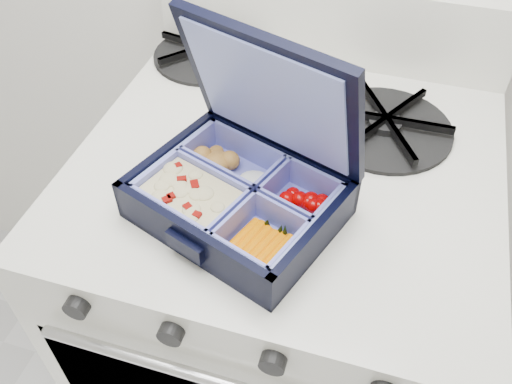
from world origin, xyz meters
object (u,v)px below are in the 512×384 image
(burner_grate, at_px, (385,122))
(fork, at_px, (302,146))
(stove, at_px, (280,317))
(bento_box, at_px, (238,199))

(burner_grate, xyz_separation_m, fork, (-0.10, -0.07, -0.01))
(burner_grate, distance_m, fork, 0.12)
(stove, height_order, burner_grate, burner_grate)
(stove, distance_m, burner_grate, 0.45)
(bento_box, height_order, fork, bento_box)
(burner_grate, bearing_deg, stove, -143.62)
(bento_box, bearing_deg, stove, 95.64)
(bento_box, distance_m, fork, 0.15)
(bento_box, bearing_deg, burner_grate, 75.16)
(fork, bearing_deg, bento_box, -86.75)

